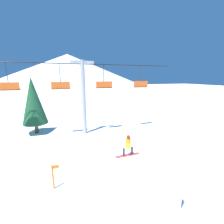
# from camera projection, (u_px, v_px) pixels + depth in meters

# --- Properties ---
(ground_plane) EXTENTS (220.00, 220.00, 0.00)m
(ground_plane) POSITION_uv_depth(u_px,v_px,m) (136.00, 189.00, 8.49)
(ground_plane) COLOR white
(mountain_ridge) EXTENTS (81.11, 81.11, 16.51)m
(mountain_ridge) POSITION_uv_depth(u_px,v_px,m) (68.00, 73.00, 70.48)
(mountain_ridge) COLOR silver
(mountain_ridge) RESTS_ON ground_plane
(snow_ramp) EXTENTS (2.53, 3.53, 1.68)m
(snow_ramp) POSITION_uv_depth(u_px,v_px,m) (140.00, 178.00, 8.19)
(snow_ramp) COLOR white
(snow_ramp) RESTS_ON ground_plane
(snowboarder) EXTENTS (1.52, 0.30, 1.29)m
(snowboarder) POSITION_uv_depth(u_px,v_px,m) (128.00, 146.00, 8.73)
(snowboarder) COLOR #B22D2D
(snowboarder) RESTS_ON snow_ramp
(chairlift) EXTENTS (21.30, 0.44, 7.92)m
(chairlift) POSITION_uv_depth(u_px,v_px,m) (83.00, 91.00, 15.95)
(chairlift) COLOR #9E9EA3
(chairlift) RESTS_ON ground_plane
(pine_tree_near) EXTENTS (2.64, 2.64, 6.26)m
(pine_tree_near) POSITION_uv_depth(u_px,v_px,m) (33.00, 101.00, 16.33)
(pine_tree_near) COLOR #4C3823
(pine_tree_near) RESTS_ON ground_plane
(trail_marker) EXTENTS (0.41, 0.10, 1.48)m
(trail_marker) POSITION_uv_depth(u_px,v_px,m) (53.00, 176.00, 8.37)
(trail_marker) COLOR orange
(trail_marker) RESTS_ON ground_plane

